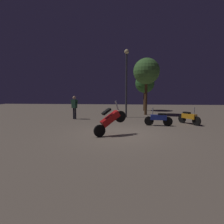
{
  "coord_description": "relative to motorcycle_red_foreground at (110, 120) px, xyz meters",
  "views": [
    {
      "loc": [
        0.28,
        -8.52,
        2.07
      ],
      "look_at": [
        -0.48,
        0.7,
        1.0
      ],
      "focal_mm": 28.71,
      "sensor_mm": 36.0,
      "label": 1
    }
  ],
  "objects": [
    {
      "name": "ground_plane",
      "position": [
        0.48,
        0.3,
        -0.74
      ],
      "size": [
        40.0,
        40.0,
        0.0
      ],
      "primitive_type": "plane",
      "color": "#756656"
    },
    {
      "name": "motorcycle_red_foreground",
      "position": [
        0.0,
        0.0,
        0.0
      ],
      "size": [
        1.45,
        0.98,
        1.63
      ],
      "rotation": [
        0.0,
        0.0,
        0.57
      ],
      "color": "black",
      "rests_on": "ground_plane"
    },
    {
      "name": "tree_center_bg",
      "position": [
        2.66,
        11.27,
        2.14
      ],
      "size": [
        2.01,
        2.01,
        3.92
      ],
      "color": "#4C331E",
      "rests_on": "ground_plane"
    },
    {
      "name": "tree_left_bg",
      "position": [
        2.44,
        7.75,
        3.02
      ],
      "size": [
        2.26,
        2.26,
        4.93
      ],
      "color": "#4C331E",
      "rests_on": "ground_plane"
    },
    {
      "name": "motorcycle_blue_parked_right",
      "position": [
        2.68,
        2.64,
        -0.31
      ],
      "size": [
        1.66,
        0.4,
        1.11
      ],
      "rotation": [
        0.0,
        0.0,
        3.04
      ],
      "color": "black",
      "rests_on": "ground_plane"
    },
    {
      "name": "streetlamp_near",
      "position": [
        0.72,
        6.08,
        2.6
      ],
      "size": [
        0.36,
        0.36,
        5.3
      ],
      "color": "#38383D",
      "rests_on": "ground_plane"
    },
    {
      "name": "person_rider_beside",
      "position": [
        -3.12,
        4.8,
        0.29
      ],
      "size": [
        0.65,
        0.36,
        1.72
      ],
      "rotation": [
        0.0,
        0.0,
        1.19
      ],
      "color": "black",
      "rests_on": "ground_plane"
    },
    {
      "name": "motorcycle_orange_parked_left",
      "position": [
        4.7,
        3.35,
        -0.31
      ],
      "size": [
        0.95,
        1.47,
        1.11
      ],
      "rotation": [
        0.0,
        0.0,
        5.26
      ],
      "color": "black",
      "rests_on": "ground_plane"
    }
  ]
}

